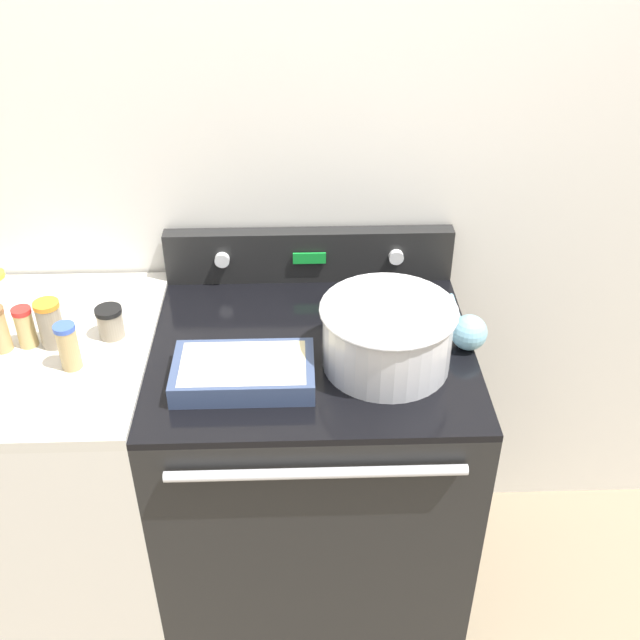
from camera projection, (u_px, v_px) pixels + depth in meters
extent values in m
cube|color=silver|center=(308.00, 162.00, 1.98)|extent=(8.00, 0.05, 2.50)
cube|color=black|center=(313.00, 480.00, 2.11)|extent=(0.79, 0.68, 0.91)
cube|color=black|center=(312.00, 347.00, 1.85)|extent=(0.79, 0.68, 0.02)
cylinder|color=silver|center=(316.00, 473.00, 1.59)|extent=(0.65, 0.02, 0.02)
cube|color=black|center=(309.00, 255.00, 2.07)|extent=(0.79, 0.05, 0.15)
cylinder|color=white|center=(222.00, 260.00, 2.03)|extent=(0.04, 0.02, 0.04)
cylinder|color=white|center=(396.00, 257.00, 2.04)|extent=(0.04, 0.02, 0.04)
cube|color=green|center=(309.00, 258.00, 2.03)|extent=(0.09, 0.01, 0.03)
cube|color=silver|center=(78.00, 485.00, 2.09)|extent=(0.53, 0.68, 0.91)
cube|color=silver|center=(43.00, 350.00, 1.83)|extent=(0.53, 0.68, 0.03)
cylinder|color=silver|center=(387.00, 336.00, 1.74)|extent=(0.30, 0.30, 0.16)
torus|color=silver|center=(389.00, 309.00, 1.69)|extent=(0.32, 0.32, 0.01)
cylinder|color=beige|center=(388.00, 314.00, 1.70)|extent=(0.28, 0.28, 0.02)
cube|color=#38476B|center=(244.00, 372.00, 1.71)|extent=(0.32, 0.19, 0.05)
cube|color=beige|center=(243.00, 368.00, 1.70)|extent=(0.28, 0.17, 0.03)
cylinder|color=#7AB2C6|center=(459.00, 319.00, 1.92)|extent=(0.01, 0.23, 0.01)
sphere|color=#7AB2C6|center=(469.00, 332.00, 1.81)|extent=(0.09, 0.09, 0.09)
cylinder|color=gray|center=(111.00, 324.00, 1.84)|extent=(0.06, 0.06, 0.07)
cylinder|color=black|center=(108.00, 311.00, 1.81)|extent=(0.07, 0.07, 0.01)
cylinder|color=tan|center=(69.00, 349.00, 1.72)|extent=(0.05, 0.05, 0.11)
cylinder|color=#3856B7|center=(64.00, 328.00, 1.69)|extent=(0.05, 0.05, 0.01)
cylinder|color=gray|center=(51.00, 326.00, 1.79)|extent=(0.06, 0.06, 0.11)
cylinder|color=orange|center=(46.00, 305.00, 1.76)|extent=(0.06, 0.06, 0.01)
cylinder|color=tan|center=(26.00, 329.00, 1.80)|extent=(0.04, 0.04, 0.09)
cylinder|color=red|center=(21.00, 311.00, 1.77)|extent=(0.05, 0.05, 0.01)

